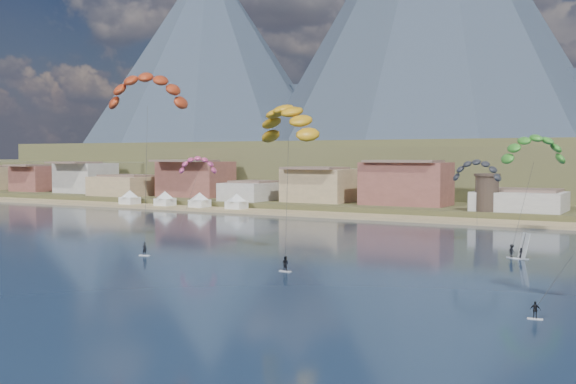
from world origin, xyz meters
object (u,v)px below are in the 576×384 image
(watchtower, at_px, (487,192))
(kitesurfer_red, at_px, (147,86))
(kitesurfer_yellow, at_px, (289,118))
(windsurfer, at_px, (522,251))
(kitesurfer_green, at_px, (534,146))

(watchtower, relative_size, kitesurfer_red, 0.29)
(kitesurfer_yellow, distance_m, windsurfer, 38.83)
(watchtower, xyz_separation_m, kitesurfer_green, (18.12, -42.96, 9.92))
(kitesurfer_yellow, bearing_deg, kitesurfer_green, 40.49)
(kitesurfer_green, height_order, windsurfer, kitesurfer_green)
(watchtower, relative_size, windsurfer, 2.28)
(kitesurfer_yellow, xyz_separation_m, kitesurfer_green, (30.49, 26.03, -4.02))
(kitesurfer_green, distance_m, windsurfer, 21.38)
(watchtower, height_order, kitesurfer_green, kitesurfer_green)
(kitesurfer_yellow, bearing_deg, watchtower, 79.84)
(kitesurfer_yellow, relative_size, windsurfer, 6.91)
(kitesurfer_red, xyz_separation_m, windsurfer, (56.80, 13.94, -24.90))
(kitesurfer_yellow, bearing_deg, kitesurfer_red, -173.14)
(kitesurfer_green, xyz_separation_m, windsurfer, (1.49, -15.08, -15.09))
(watchtower, bearing_deg, kitesurfer_red, -117.33)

